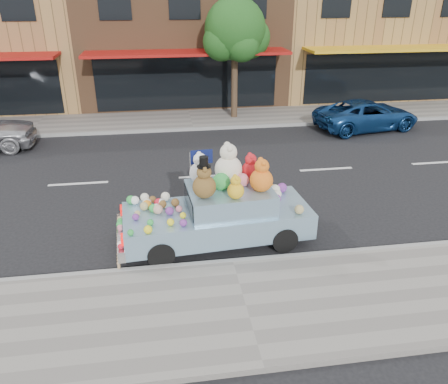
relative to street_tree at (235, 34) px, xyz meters
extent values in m
plane|color=black|center=(-2.03, -6.55, -3.69)|extent=(120.00, 120.00, 0.00)
cube|color=gray|center=(-2.03, -13.05, -3.63)|extent=(60.00, 3.00, 0.12)
cube|color=gray|center=(-2.03, -0.05, -3.63)|extent=(60.00, 3.00, 0.12)
cube|color=gray|center=(-2.03, -11.55, -3.63)|extent=(60.00, 0.12, 0.13)
cube|color=gray|center=(-2.03, -1.55, -3.63)|extent=(60.00, 0.12, 0.13)
cube|color=black|center=(-9.03, 1.43, 1.31)|extent=(1.40, 0.06, 1.60)
cube|color=brown|center=(-2.03, 5.45, -0.19)|extent=(10.00, 8.00, 7.00)
cube|color=black|center=(-2.03, 1.43, -2.29)|extent=(8.50, 0.06, 2.40)
cube|color=#9D120E|center=(-2.03, 0.55, -0.79)|extent=(9.00, 1.80, 0.12)
cube|color=black|center=(-5.03, 1.43, 1.31)|extent=(1.40, 0.06, 1.60)
cube|color=black|center=(-2.03, 1.43, 1.31)|extent=(1.40, 0.06, 1.60)
cube|color=black|center=(0.97, 1.43, 1.31)|extent=(1.40, 0.06, 1.60)
cube|color=#9E7742|center=(7.97, 5.45, -0.19)|extent=(10.00, 8.00, 7.00)
cube|color=black|center=(7.97, 1.43, -2.29)|extent=(8.50, 0.06, 2.40)
cube|color=gold|center=(7.97, 0.55, -0.79)|extent=(9.00, 1.80, 0.12)
cylinder|color=#38281C|center=(-0.03, -0.05, -2.09)|extent=(0.28, 0.28, 3.20)
sphere|color=#144814|center=(-0.03, -0.05, 0.23)|extent=(2.60, 2.60, 2.60)
sphere|color=#144814|center=(0.67, 0.25, -0.17)|extent=(1.80, 1.80, 1.80)
sphere|color=#144814|center=(-0.63, -0.25, -0.27)|extent=(1.60, 1.60, 1.60)
sphere|color=#144814|center=(0.17, -0.65, -0.37)|extent=(1.40, 1.40, 1.40)
sphere|color=#144814|center=(-0.33, 0.55, -0.07)|extent=(1.60, 1.60, 1.60)
imported|color=navy|center=(5.25, -2.42, -3.08)|extent=(4.71, 2.78, 1.23)
cylinder|color=black|center=(-0.77, -11.16, -3.39)|extent=(0.61, 0.24, 0.60)
cylinder|color=black|center=(-0.88, -9.61, -3.39)|extent=(0.61, 0.24, 0.60)
cylinder|color=black|center=(-3.56, -11.37, -3.39)|extent=(0.61, 0.24, 0.60)
cylinder|color=black|center=(-3.68, -9.81, -3.39)|extent=(0.61, 0.24, 0.60)
cube|color=#7EA3BD|center=(-2.22, -10.49, -3.14)|extent=(4.41, 2.01, 0.60)
cube|color=#7EA3BD|center=(-1.92, -10.46, -2.59)|extent=(2.01, 1.64, 0.50)
cube|color=silver|center=(-4.44, -10.65, -3.29)|extent=(0.29, 1.79, 0.26)
cube|color=red|center=(-4.34, -11.32, -2.97)|extent=(0.08, 0.28, 0.16)
cube|color=red|center=(-4.44, -9.97, -2.97)|extent=(0.08, 0.28, 0.16)
cube|color=black|center=(-2.87, -10.53, -2.59)|extent=(0.14, 1.30, 0.40)
sphere|color=brown|center=(-2.55, -10.86, -2.08)|extent=(0.52, 0.52, 0.52)
sphere|color=brown|center=(-2.55, -10.86, -1.75)|extent=(0.32, 0.32, 0.32)
sphere|color=brown|center=(-2.55, -10.97, -1.65)|extent=(0.12, 0.12, 0.12)
sphere|color=brown|center=(-2.55, -10.75, -1.65)|extent=(0.12, 0.12, 0.12)
cylinder|color=black|center=(-2.55, -10.86, -1.62)|extent=(0.30, 0.30, 0.02)
cylinder|color=black|center=(-2.55, -10.86, -1.51)|extent=(0.19, 0.19, 0.22)
sphere|color=beige|center=(-1.90, -10.11, -2.02)|extent=(0.65, 0.65, 0.65)
sphere|color=beige|center=(-1.90, -10.11, -1.60)|extent=(0.40, 0.40, 0.40)
sphere|color=beige|center=(-1.90, -10.25, -1.47)|extent=(0.15, 0.15, 0.15)
sphere|color=beige|center=(-1.90, -9.97, -1.47)|extent=(0.15, 0.15, 0.15)
sphere|color=orange|center=(-1.25, -10.72, -2.08)|extent=(0.52, 0.52, 0.52)
sphere|color=orange|center=(-1.25, -10.72, -1.74)|extent=(0.33, 0.33, 0.33)
sphere|color=orange|center=(-1.25, -10.83, -1.64)|extent=(0.12, 0.12, 0.12)
sphere|color=orange|center=(-1.25, -10.60, -1.64)|extent=(0.12, 0.12, 0.12)
sphere|color=red|center=(-1.35, -10.02, -2.12)|extent=(0.44, 0.44, 0.44)
sphere|color=red|center=(-1.35, -10.02, -1.84)|extent=(0.27, 0.27, 0.27)
sphere|color=red|center=(-1.35, -10.12, -1.75)|extent=(0.10, 0.10, 0.10)
sphere|color=red|center=(-1.35, -9.93, -1.75)|extent=(0.10, 0.10, 0.10)
sphere|color=white|center=(-2.55, -10.06, -2.09)|extent=(0.50, 0.50, 0.50)
sphere|color=white|center=(-2.55, -10.06, -1.77)|extent=(0.31, 0.31, 0.31)
sphere|color=white|center=(-2.55, -10.17, -1.66)|extent=(0.12, 0.12, 0.12)
sphere|color=white|center=(-2.55, -9.95, -1.66)|extent=(0.12, 0.12, 0.12)
sphere|color=gold|center=(-1.88, -11.01, -2.16)|extent=(0.37, 0.37, 0.37)
sphere|color=gold|center=(-1.88, -11.01, -1.92)|extent=(0.23, 0.23, 0.23)
sphere|color=gold|center=(-1.88, -11.09, -1.85)|extent=(0.09, 0.09, 0.09)
sphere|color=gold|center=(-1.88, -10.93, -1.85)|extent=(0.09, 0.09, 0.09)
sphere|color=green|center=(-2.12, -10.48, -2.16)|extent=(0.40, 0.40, 0.40)
sphere|color=#CC6676|center=(-1.63, -10.39, -2.19)|extent=(0.32, 0.32, 0.32)
sphere|color=beige|center=(-3.83, -10.14, -2.74)|extent=(0.21, 0.21, 0.21)
sphere|color=beige|center=(-3.88, -9.84, -2.74)|extent=(0.21, 0.21, 0.21)
sphere|color=white|center=(-4.11, -9.96, -2.74)|extent=(0.20, 0.20, 0.20)
sphere|color=yellow|center=(-3.79, -11.37, -2.75)|extent=(0.18, 0.18, 0.18)
sphere|color=yellow|center=(-3.03, -10.82, -2.77)|extent=(0.14, 0.14, 0.14)
sphere|color=#A09058|center=(-3.61, -10.51, -2.77)|extent=(0.15, 0.15, 0.15)
sphere|color=brown|center=(-3.47, -10.24, -2.75)|extent=(0.19, 0.19, 0.19)
sphere|color=green|center=(-4.20, -9.92, -2.74)|extent=(0.21, 0.21, 0.21)
sphere|color=red|center=(-3.56, -10.17, -2.74)|extent=(0.21, 0.21, 0.21)
sphere|color=brown|center=(-3.69, -9.93, -2.76)|extent=(0.16, 0.16, 0.16)
sphere|color=green|center=(-3.75, -11.04, -2.77)|extent=(0.14, 0.14, 0.14)
sphere|color=beige|center=(-3.39, -9.87, -2.73)|extent=(0.22, 0.22, 0.22)
sphere|color=#CC6676|center=(-3.10, -10.50, -2.77)|extent=(0.16, 0.16, 0.16)
sphere|color=orange|center=(-3.82, -10.22, -2.74)|extent=(0.21, 0.21, 0.21)
sphere|color=white|center=(-3.51, -10.19, -2.74)|extent=(0.20, 0.20, 0.20)
sphere|color=#6C2A82|center=(-3.04, -11.18, -2.76)|extent=(0.17, 0.17, 0.17)
sphere|color=#6C2A82|center=(-4.07, -10.75, -2.77)|extent=(0.15, 0.15, 0.15)
sphere|color=white|center=(-3.61, -10.42, -2.74)|extent=(0.20, 0.20, 0.20)
sphere|color=#6C2A82|center=(-3.32, -10.61, -2.75)|extent=(0.19, 0.19, 0.19)
sphere|color=green|center=(-4.15, -11.40, -2.78)|extent=(0.14, 0.14, 0.14)
sphere|color=brown|center=(-3.17, -10.20, -2.75)|extent=(0.20, 0.20, 0.20)
sphere|color=green|center=(-3.68, -10.43, -2.74)|extent=(0.20, 0.20, 0.20)
sphere|color=#A09058|center=(-4.03, -10.57, -2.78)|extent=(0.14, 0.14, 0.14)
sphere|color=yellow|center=(-3.31, -11.10, -2.76)|extent=(0.16, 0.16, 0.16)
sphere|color=#A09058|center=(-3.89, -10.30, -2.74)|extent=(0.20, 0.20, 0.20)
sphere|color=#D8A88C|center=(-3.57, -10.54, -2.72)|extent=(0.22, 0.22, 0.22)
sphere|color=#CC6676|center=(-4.44, -10.62, -3.10)|extent=(0.12, 0.12, 0.12)
sphere|color=orange|center=(-4.38, -11.34, -3.10)|extent=(0.13, 0.13, 0.13)
sphere|color=#A09058|center=(-4.47, -10.18, -3.09)|extent=(0.14, 0.14, 0.14)
sphere|color=#CC6676|center=(-4.45, -10.51, -3.09)|extent=(0.15, 0.15, 0.15)
sphere|color=white|center=(-4.39, -11.32, -3.09)|extent=(0.15, 0.15, 0.15)
sphere|color=red|center=(-4.38, -11.39, -3.10)|extent=(0.13, 0.13, 0.13)
sphere|color=green|center=(-4.45, -10.48, -3.08)|extent=(0.18, 0.18, 0.18)
sphere|color=green|center=(-4.46, -10.27, -3.10)|extent=(0.14, 0.14, 0.14)
sphere|color=beige|center=(-4.39, -11.28, -3.10)|extent=(0.12, 0.12, 0.12)
sphere|color=orange|center=(-0.75, -9.75, -2.74)|extent=(0.20, 0.20, 0.20)
sphere|color=beige|center=(-0.70, -10.13, -2.74)|extent=(0.21, 0.21, 0.21)
sphere|color=beige|center=(-0.70, -9.91, -2.72)|extent=(0.25, 0.25, 0.25)
sphere|color=#6C2A82|center=(-0.50, -9.83, -2.72)|extent=(0.24, 0.24, 0.24)
sphere|color=#6C2A82|center=(-0.78, -10.39, -2.74)|extent=(0.21, 0.21, 0.21)
sphere|color=#A09058|center=(-0.42, -11.00, -2.73)|extent=(0.22, 0.22, 0.22)
cylinder|color=#997A54|center=(-4.45, -11.50, -3.53)|extent=(0.06, 0.06, 0.17)
sphere|color=#997A54|center=(-4.45, -11.50, -3.43)|extent=(0.07, 0.07, 0.07)
cylinder|color=#997A54|center=(-4.46, -11.39, -3.53)|extent=(0.06, 0.06, 0.17)
sphere|color=#997A54|center=(-4.46, -11.39, -3.43)|extent=(0.07, 0.07, 0.07)
cylinder|color=#997A54|center=(-4.47, -11.28, -3.53)|extent=(0.06, 0.06, 0.17)
sphere|color=#997A54|center=(-4.47, -11.28, -3.43)|extent=(0.07, 0.07, 0.07)
cylinder|color=#997A54|center=(-4.48, -11.16, -3.53)|extent=(0.06, 0.06, 0.17)
sphere|color=#997A54|center=(-4.48, -11.16, -3.43)|extent=(0.07, 0.07, 0.07)
cylinder|color=#997A54|center=(-4.49, -11.05, -3.53)|extent=(0.06, 0.06, 0.17)
sphere|color=#997A54|center=(-4.49, -11.05, -3.43)|extent=(0.07, 0.07, 0.07)
cylinder|color=#997A54|center=(-4.50, -10.94, -3.53)|extent=(0.06, 0.06, 0.17)
sphere|color=#997A54|center=(-4.50, -10.94, -3.43)|extent=(0.07, 0.07, 0.07)
cylinder|color=#997A54|center=(-4.50, -10.82, -3.53)|extent=(0.06, 0.06, 0.17)
sphere|color=#997A54|center=(-4.50, -10.82, -3.43)|extent=(0.07, 0.07, 0.07)
cylinder|color=#997A54|center=(-4.51, -10.71, -3.53)|extent=(0.06, 0.06, 0.17)
sphere|color=#997A54|center=(-4.51, -10.71, -3.43)|extent=(0.07, 0.07, 0.07)
cylinder|color=#997A54|center=(-4.52, -10.60, -3.53)|extent=(0.06, 0.06, 0.17)
sphere|color=#997A54|center=(-4.52, -10.60, -3.43)|extent=(0.07, 0.07, 0.07)
cylinder|color=#997A54|center=(-4.53, -10.49, -3.53)|extent=(0.06, 0.06, 0.17)
sphere|color=#997A54|center=(-4.53, -10.49, -3.43)|extent=(0.07, 0.07, 0.07)
cylinder|color=#997A54|center=(-4.54, -10.37, -3.53)|extent=(0.06, 0.06, 0.17)
sphere|color=#997A54|center=(-4.54, -10.37, -3.43)|extent=(0.07, 0.07, 0.07)
cylinder|color=#997A54|center=(-4.55, -10.26, -3.53)|extent=(0.06, 0.06, 0.17)
sphere|color=#997A54|center=(-4.55, -10.26, -3.43)|extent=(0.07, 0.07, 0.07)
cylinder|color=#997A54|center=(-4.55, -10.15, -3.53)|extent=(0.06, 0.06, 0.17)
sphere|color=#997A54|center=(-4.55, -10.15, -3.43)|extent=(0.07, 0.07, 0.07)
cylinder|color=#997A54|center=(-4.56, -10.03, -3.53)|extent=(0.06, 0.06, 0.17)
sphere|color=#997A54|center=(-4.56, -10.03, -3.43)|extent=(0.07, 0.07, 0.07)
cylinder|color=#997A54|center=(-4.57, -9.92, -3.53)|extent=(0.06, 0.06, 0.17)
sphere|color=#997A54|center=(-4.57, -9.92, -3.43)|extent=(0.07, 0.07, 0.07)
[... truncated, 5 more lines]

